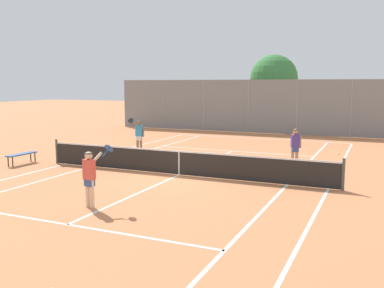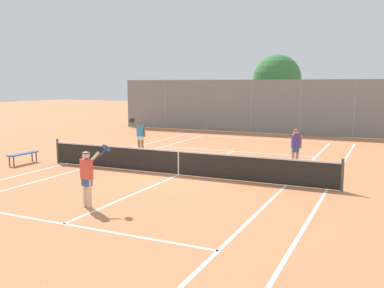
# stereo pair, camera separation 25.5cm
# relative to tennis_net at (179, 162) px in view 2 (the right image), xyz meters

# --- Properties ---
(ground_plane) EXTENTS (120.00, 120.00, 0.00)m
(ground_plane) POSITION_rel_tennis_net_xyz_m (0.00, 0.00, -0.51)
(ground_plane) COLOR #CC7A4C
(court_line_markings) EXTENTS (11.10, 23.90, 0.01)m
(court_line_markings) POSITION_rel_tennis_net_xyz_m (0.00, 0.00, -0.51)
(court_line_markings) COLOR silver
(court_line_markings) RESTS_ON ground
(tennis_net) EXTENTS (12.00, 0.10, 1.07)m
(tennis_net) POSITION_rel_tennis_net_xyz_m (0.00, 0.00, 0.00)
(tennis_net) COLOR #474C47
(tennis_net) RESTS_ON ground
(player_near_side) EXTENTS (0.79, 0.71, 1.77)m
(player_near_side) POSITION_rel_tennis_net_xyz_m (-0.41, -4.93, 0.42)
(player_near_side) COLOR beige
(player_near_side) RESTS_ON ground
(player_far_left) EXTENTS (0.54, 0.84, 1.77)m
(player_far_left) POSITION_rel_tennis_net_xyz_m (-4.27, 4.17, 0.42)
(player_far_left) COLOR #936B4C
(player_far_left) RESTS_ON ground
(player_far_right) EXTENTS (0.43, 0.57, 1.60)m
(player_far_right) POSITION_rel_tennis_net_xyz_m (3.72, 3.57, 0.40)
(player_far_right) COLOR tan
(player_far_right) RESTS_ON ground
(loose_tennis_ball_0) EXTENTS (0.07, 0.07, 0.07)m
(loose_tennis_ball_0) POSITION_rel_tennis_net_xyz_m (5.18, 7.43, -0.48)
(loose_tennis_ball_0) COLOR #D1DB33
(loose_tennis_ball_0) RESTS_ON ground
(courtside_bench) EXTENTS (0.36, 1.50, 0.47)m
(courtside_bench) POSITION_rel_tennis_net_xyz_m (-7.23, -0.76, -0.10)
(courtside_bench) COLOR #33598C
(courtside_bench) RESTS_ON ground
(back_fence) EXTENTS (24.15, 0.08, 3.78)m
(back_fence) POSITION_rel_tennis_net_xyz_m (-0.00, 14.95, 1.38)
(back_fence) COLOR gray
(back_fence) RESTS_ON ground
(tree_behind_left) EXTENTS (3.61, 3.61, 5.69)m
(tree_behind_left) POSITION_rel_tennis_net_xyz_m (-0.65, 18.33, 3.29)
(tree_behind_left) COLOR brown
(tree_behind_left) RESTS_ON ground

